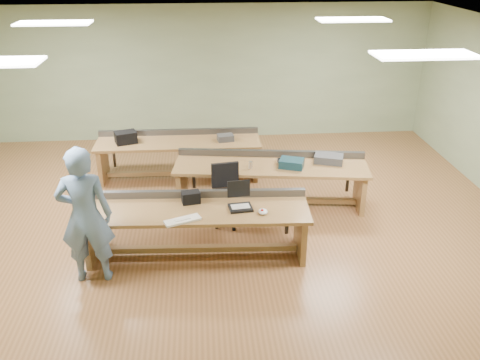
% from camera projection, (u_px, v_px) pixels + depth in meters
% --- Properties ---
extents(floor, '(10.00, 10.00, 0.00)m').
position_uv_depth(floor, '(213.00, 220.00, 8.40)').
color(floor, brown).
rests_on(floor, ground).
extents(ceiling, '(10.00, 10.00, 0.00)m').
position_uv_depth(ceiling, '(209.00, 34.00, 7.12)').
color(ceiling, silver).
rests_on(ceiling, wall_back).
extents(wall_back, '(10.00, 0.04, 3.00)m').
position_uv_depth(wall_back, '(206.00, 74.00, 11.37)').
color(wall_back, '#8FA37B').
rests_on(wall_back, floor).
extents(wall_front, '(10.00, 0.04, 3.00)m').
position_uv_depth(wall_front, '(226.00, 302.00, 4.15)').
color(wall_front, '#8FA37B').
rests_on(wall_front, floor).
extents(fluor_panels, '(6.20, 3.50, 0.03)m').
position_uv_depth(fluor_panels, '(209.00, 36.00, 7.13)').
color(fluor_panels, white).
rests_on(fluor_panels, ceiling).
extents(workbench_front, '(3.24, 1.01, 0.86)m').
position_uv_depth(workbench_front, '(197.00, 220.00, 7.28)').
color(workbench_front, '#94643E').
rests_on(workbench_front, floor).
extents(workbench_mid, '(3.35, 1.29, 0.86)m').
position_uv_depth(workbench_mid, '(271.00, 174.00, 8.70)').
color(workbench_mid, '#94643E').
rests_on(workbench_mid, floor).
extents(workbench_back, '(3.11, 0.87, 0.86)m').
position_uv_depth(workbench_back, '(179.00, 150.00, 9.73)').
color(workbench_back, '#94643E').
rests_on(workbench_back, floor).
extents(person, '(0.72, 0.49, 1.92)m').
position_uv_depth(person, '(85.00, 216.00, 6.56)').
color(person, '#637BA1').
rests_on(person, floor).
extents(laptop_base, '(0.35, 0.30, 0.04)m').
position_uv_depth(laptop_base, '(240.00, 208.00, 7.17)').
color(laptop_base, black).
rests_on(laptop_base, workbench_front).
extents(laptop_screen, '(0.32, 0.05, 0.26)m').
position_uv_depth(laptop_screen, '(239.00, 189.00, 7.19)').
color(laptop_screen, black).
rests_on(laptop_screen, laptop_base).
extents(keyboard, '(0.52, 0.34, 0.03)m').
position_uv_depth(keyboard, '(183.00, 220.00, 6.86)').
color(keyboard, silver).
rests_on(keyboard, workbench_front).
extents(trackball_mouse, '(0.16, 0.18, 0.06)m').
position_uv_depth(trackball_mouse, '(263.00, 212.00, 7.04)').
color(trackball_mouse, white).
rests_on(trackball_mouse, workbench_front).
extents(camera_bag, '(0.28, 0.21, 0.18)m').
position_uv_depth(camera_bag, '(191.00, 197.00, 7.31)').
color(camera_bag, black).
rests_on(camera_bag, workbench_front).
extents(task_chair, '(0.60, 0.60, 0.98)m').
position_uv_depth(task_chair, '(227.00, 202.00, 8.19)').
color(task_chair, black).
rests_on(task_chair, floor).
extents(parts_bin_teal, '(0.47, 0.41, 0.14)m').
position_uv_depth(parts_bin_teal, '(292.00, 163.00, 8.48)').
color(parts_bin_teal, '#12303B').
rests_on(parts_bin_teal, workbench_mid).
extents(parts_bin_grey, '(0.55, 0.44, 0.13)m').
position_uv_depth(parts_bin_grey, '(329.00, 159.00, 8.67)').
color(parts_bin_grey, '#37373A').
rests_on(parts_bin_grey, workbench_mid).
extents(mug, '(0.14, 0.14, 0.09)m').
position_uv_depth(mug, '(280.00, 161.00, 8.64)').
color(mug, '#37373A').
rests_on(mug, workbench_mid).
extents(drinks_can, '(0.08, 0.08, 0.11)m').
position_uv_depth(drinks_can, '(251.00, 165.00, 8.45)').
color(drinks_can, silver).
rests_on(drinks_can, workbench_mid).
extents(storage_box_back, '(0.45, 0.38, 0.22)m').
position_uv_depth(storage_box_back, '(126.00, 137.00, 9.49)').
color(storage_box_back, black).
rests_on(storage_box_back, workbench_back).
extents(tray_back, '(0.33, 0.26, 0.12)m').
position_uv_depth(tray_back, '(225.00, 138.00, 9.62)').
color(tray_back, '#37373A').
rests_on(tray_back, workbench_back).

